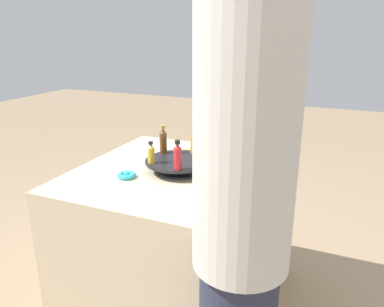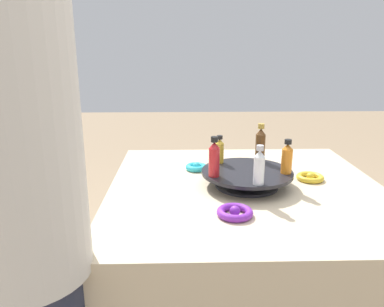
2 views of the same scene
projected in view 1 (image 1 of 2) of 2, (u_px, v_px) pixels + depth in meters
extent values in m
plane|color=#997F60|center=(180.00, 297.00, 2.11)|extent=(12.00, 12.00, 0.00)
cube|color=beige|center=(179.00, 238.00, 1.99)|extent=(1.00, 1.00, 0.76)
cylinder|color=black|center=(179.00, 170.00, 1.87)|extent=(0.23, 0.23, 0.01)
cylinder|color=black|center=(178.00, 166.00, 1.86)|extent=(0.12, 0.12, 0.04)
cylinder|color=black|center=(178.00, 161.00, 1.86)|extent=(0.33, 0.33, 0.01)
cylinder|color=silver|center=(205.00, 153.00, 1.80)|extent=(0.04, 0.04, 0.09)
cone|color=silver|center=(205.00, 142.00, 1.78)|extent=(0.03, 0.03, 0.02)
cylinder|color=#B2B2B7|center=(205.00, 138.00, 1.78)|extent=(0.02, 0.02, 0.02)
cylinder|color=orange|center=(194.00, 145.00, 1.95)|extent=(0.04, 0.04, 0.09)
cone|color=orange|center=(194.00, 135.00, 1.93)|extent=(0.04, 0.04, 0.02)
cylinder|color=black|center=(194.00, 132.00, 1.92)|extent=(0.02, 0.02, 0.02)
cylinder|color=brown|center=(163.00, 143.00, 1.94)|extent=(0.04, 0.04, 0.11)
cone|color=brown|center=(163.00, 131.00, 1.92)|extent=(0.04, 0.04, 0.02)
cylinder|color=#B79338|center=(163.00, 127.00, 1.91)|extent=(0.02, 0.02, 0.02)
cylinder|color=gold|center=(151.00, 155.00, 1.80)|extent=(0.03, 0.03, 0.08)
cone|color=gold|center=(151.00, 146.00, 1.79)|extent=(0.03, 0.03, 0.02)
cylinder|color=black|center=(151.00, 143.00, 1.78)|extent=(0.02, 0.02, 0.01)
cylinder|color=#B21E23|center=(178.00, 159.00, 1.71)|extent=(0.04, 0.04, 0.10)
cone|color=#B21E23|center=(177.00, 146.00, 1.69)|extent=(0.04, 0.04, 0.02)
cylinder|color=black|center=(177.00, 142.00, 1.68)|extent=(0.02, 0.02, 0.02)
torus|color=#2DB7CC|center=(127.00, 175.00, 1.79)|extent=(0.09, 0.09, 0.02)
sphere|color=#2DB7CC|center=(126.00, 174.00, 1.78)|extent=(0.03, 0.03, 0.03)
torus|color=purple|center=(221.00, 182.00, 1.71)|extent=(0.11, 0.11, 0.02)
sphere|color=purple|center=(221.00, 181.00, 1.71)|extent=(0.03, 0.03, 0.03)
torus|color=gold|center=(188.00, 153.00, 2.11)|extent=(0.10, 0.10, 0.02)
sphere|color=gold|center=(188.00, 152.00, 2.11)|extent=(0.03, 0.03, 0.03)
cylinder|color=beige|center=(246.00, 132.00, 1.04)|extent=(0.30, 0.30, 0.85)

